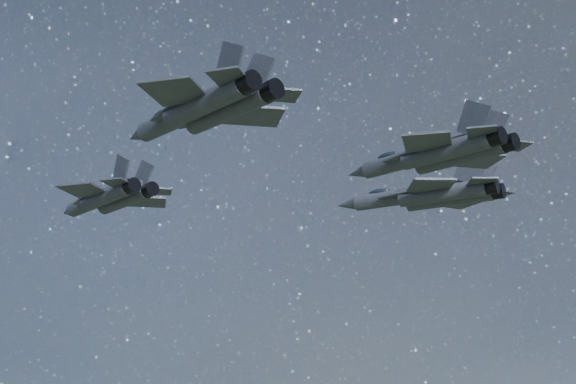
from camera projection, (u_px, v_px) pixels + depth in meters
The scene contains 4 objects.
jet_lead at pixel (109, 198), 77.66m from camera, with size 17.06×11.66×4.28m.
jet_left at pixel (432, 195), 78.33m from camera, with size 18.06×12.68×4.56m.
jet_right at pixel (205, 108), 51.60m from camera, with size 15.93×10.93×4.00m.
jet_slot at pixel (439, 153), 60.18m from camera, with size 15.75×10.90×3.95m.
Camera 1 is at (37.45, -50.23, 122.34)m, focal length 50.00 mm.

